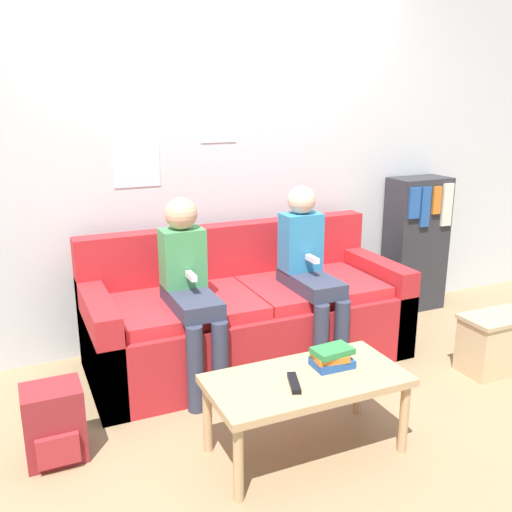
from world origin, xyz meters
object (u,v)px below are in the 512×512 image
Objects in this scene: person_left at (190,284)px; storage_box at (496,343)px; backpack at (54,424)px; bookshelf at (416,244)px; person_right at (310,268)px; couch at (247,317)px; coffee_table at (306,386)px; tv_remote at (294,383)px.

person_left is 2.42× the size of storage_box.
person_left reaches higher than backpack.
bookshelf is at bearing 14.22° from person_left.
storage_box is (0.98, -0.57, -0.44)m from person_right.
couch is 1.59m from bookshelf.
person_right is at bearing 60.22° from coffee_table.
person_left is 1.05× the size of bookshelf.
storage_box is at bearing 9.86° from coffee_table.
backpack is (-1.08, 0.43, -0.16)m from coffee_table.
tv_remote is (-0.09, -0.04, 0.06)m from coffee_table.
couch is at bearing 25.72° from backpack.
backpack is at bearing -153.31° from person_left.
person_right is at bearing 14.40° from backpack.
backpack is (-2.53, 0.17, -0.00)m from storage_box.
storage_box is (-0.23, -1.07, -0.34)m from bookshelf.
person_left reaches higher than coffee_table.
couch is at bearing 23.88° from person_left.
person_left is (-0.42, -0.19, 0.33)m from couch.
person_right is at bearing -157.63° from bookshelf.
coffee_table is at bearing -70.87° from person_left.
tv_remote is (0.20, -0.87, -0.22)m from person_left.
person_right reaches higher than coffee_table.
couch is 0.51m from person_right.
coffee_table is 1.48m from storage_box.
coffee_table is 0.91m from person_left.
storage_box is at bearing -29.93° from couch.
couch is 2.14× the size of coffee_table.
person_left is at bearing 161.84° from storage_box.
couch reaches higher than storage_box.
tv_remote is 2.24m from bookshelf.
backpack is at bearing -165.60° from person_right.
tv_remote is 1.12m from backpack.
bookshelf is at bearing 38.14° from coffee_table.
coffee_table is at bearing -97.76° from couch.
storage_box is (1.74, -0.57, -0.44)m from person_left.
storage_box is (1.32, -0.76, -0.10)m from couch.
bookshelf reaches higher than tv_remote.
tv_remote reaches higher than storage_box.
couch is at bearing 150.64° from person_right.
person_left reaches higher than bookshelf.
person_left reaches higher than storage_box.
storage_box is at bearing -18.16° from person_left.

